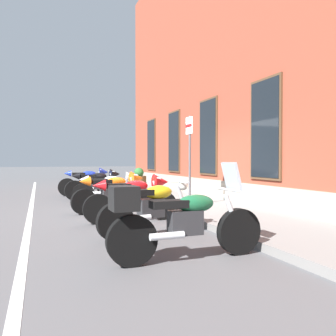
{
  "coord_description": "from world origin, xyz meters",
  "views": [
    {
      "loc": [
        8.75,
        -3.0,
        1.31
      ],
      "look_at": [
        0.56,
        0.06,
        1.13
      ],
      "focal_mm": 37.15,
      "sensor_mm": 36.0,
      "label": 1
    }
  ],
  "objects_px": {
    "motorcycle_white_sport": "(112,187)",
    "motorcycle_green_touring": "(180,220)",
    "motorcycle_yellow_naked": "(155,209)",
    "motorcycle_blue_sport": "(88,180)",
    "motorcycle_red_sport": "(135,196)",
    "barrel_planter": "(139,180)",
    "motorcycle_orange_sport": "(116,190)",
    "parking_sign": "(190,148)",
    "motorcycle_black_sport": "(98,183)"
  },
  "relations": [
    {
      "from": "motorcycle_yellow_naked",
      "to": "parking_sign",
      "type": "xyz_separation_m",
      "value": [
        -2.6,
        1.82,
        1.18
      ]
    },
    {
      "from": "motorcycle_black_sport",
      "to": "motorcycle_red_sport",
      "type": "height_order",
      "value": "motorcycle_black_sport"
    },
    {
      "from": "motorcycle_green_touring",
      "to": "barrel_planter",
      "type": "distance_m",
      "value": 9.83
    },
    {
      "from": "motorcycle_blue_sport",
      "to": "parking_sign",
      "type": "xyz_separation_m",
      "value": [
        4.96,
        1.95,
        1.08
      ]
    },
    {
      "from": "motorcycle_orange_sport",
      "to": "motorcycle_yellow_naked",
      "type": "bearing_deg",
      "value": 0.89
    },
    {
      "from": "motorcycle_yellow_naked",
      "to": "barrel_planter",
      "type": "relative_size",
      "value": 2.28
    },
    {
      "from": "motorcycle_blue_sport",
      "to": "barrel_planter",
      "type": "relative_size",
      "value": 2.3
    },
    {
      "from": "motorcycle_orange_sport",
      "to": "motorcycle_red_sport",
      "type": "height_order",
      "value": "motorcycle_orange_sport"
    },
    {
      "from": "motorcycle_white_sport",
      "to": "motorcycle_yellow_naked",
      "type": "xyz_separation_m",
      "value": [
        4.43,
        -0.13,
        -0.07
      ]
    },
    {
      "from": "motorcycle_black_sport",
      "to": "barrel_planter",
      "type": "xyz_separation_m",
      "value": [
        -1.96,
        1.96,
        -0.06
      ]
    },
    {
      "from": "motorcycle_white_sport",
      "to": "parking_sign",
      "type": "distance_m",
      "value": 2.73
    },
    {
      "from": "motorcycle_orange_sport",
      "to": "parking_sign",
      "type": "height_order",
      "value": "parking_sign"
    },
    {
      "from": "motorcycle_white_sport",
      "to": "parking_sign",
      "type": "relative_size",
      "value": 0.9
    },
    {
      "from": "motorcycle_white_sport",
      "to": "motorcycle_green_touring",
      "type": "xyz_separation_m",
      "value": [
        5.96,
        -0.28,
        -0.0
      ]
    },
    {
      "from": "motorcycle_blue_sport",
      "to": "motorcycle_white_sport",
      "type": "relative_size",
      "value": 0.97
    },
    {
      "from": "motorcycle_blue_sport",
      "to": "motorcycle_green_touring",
      "type": "height_order",
      "value": "motorcycle_green_touring"
    },
    {
      "from": "motorcycle_white_sport",
      "to": "motorcycle_yellow_naked",
      "type": "bearing_deg",
      "value": -1.65
    },
    {
      "from": "motorcycle_blue_sport",
      "to": "motorcycle_yellow_naked",
      "type": "relative_size",
      "value": 1.01
    },
    {
      "from": "motorcycle_blue_sport",
      "to": "motorcycle_yellow_naked",
      "type": "bearing_deg",
      "value": 0.95
    },
    {
      "from": "motorcycle_green_touring",
      "to": "barrel_planter",
      "type": "relative_size",
      "value": 2.45
    },
    {
      "from": "motorcycle_red_sport",
      "to": "motorcycle_green_touring",
      "type": "bearing_deg",
      "value": -4.13
    },
    {
      "from": "motorcycle_blue_sport",
      "to": "motorcycle_white_sport",
      "type": "height_order",
      "value": "motorcycle_blue_sport"
    },
    {
      "from": "barrel_planter",
      "to": "motorcycle_green_touring",
      "type": "bearing_deg",
      "value": -12.52
    },
    {
      "from": "motorcycle_blue_sport",
      "to": "barrel_planter",
      "type": "bearing_deg",
      "value": 103.2
    },
    {
      "from": "motorcycle_green_touring",
      "to": "parking_sign",
      "type": "distance_m",
      "value": 4.72
    },
    {
      "from": "motorcycle_blue_sport",
      "to": "motorcycle_green_touring",
      "type": "distance_m",
      "value": 9.1
    },
    {
      "from": "motorcycle_yellow_naked",
      "to": "motorcycle_green_touring",
      "type": "height_order",
      "value": "motorcycle_green_touring"
    },
    {
      "from": "motorcycle_orange_sport",
      "to": "motorcycle_yellow_naked",
      "type": "relative_size",
      "value": 1.03
    },
    {
      "from": "motorcycle_green_touring",
      "to": "barrel_planter",
      "type": "height_order",
      "value": "motorcycle_green_touring"
    },
    {
      "from": "motorcycle_white_sport",
      "to": "barrel_planter",
      "type": "distance_m",
      "value": 4.07
    },
    {
      "from": "motorcycle_white_sport",
      "to": "motorcycle_orange_sport",
      "type": "distance_m",
      "value": 1.41
    },
    {
      "from": "motorcycle_blue_sport",
      "to": "motorcycle_red_sport",
      "type": "bearing_deg",
      "value": 1.86
    },
    {
      "from": "motorcycle_white_sport",
      "to": "motorcycle_green_touring",
      "type": "height_order",
      "value": "motorcycle_green_touring"
    },
    {
      "from": "motorcycle_black_sport",
      "to": "motorcycle_green_touring",
      "type": "xyz_separation_m",
      "value": [
        7.63,
        -0.17,
        -0.02
      ]
    },
    {
      "from": "parking_sign",
      "to": "barrel_planter",
      "type": "bearing_deg",
      "value": 178.37
    },
    {
      "from": "motorcycle_black_sport",
      "to": "parking_sign",
      "type": "bearing_deg",
      "value": 27.37
    },
    {
      "from": "motorcycle_red_sport",
      "to": "motorcycle_blue_sport",
      "type": "bearing_deg",
      "value": -178.14
    },
    {
      "from": "motorcycle_black_sport",
      "to": "barrel_planter",
      "type": "distance_m",
      "value": 2.77
    },
    {
      "from": "motorcycle_yellow_naked",
      "to": "motorcycle_black_sport",
      "type": "bearing_deg",
      "value": 179.86
    },
    {
      "from": "motorcycle_orange_sport",
      "to": "motorcycle_yellow_naked",
      "type": "xyz_separation_m",
      "value": [
        3.03,
        0.05,
        -0.08
      ]
    },
    {
      "from": "motorcycle_red_sport",
      "to": "barrel_planter",
      "type": "bearing_deg",
      "value": 163.7
    },
    {
      "from": "motorcycle_yellow_naked",
      "to": "motorcycle_white_sport",
      "type": "bearing_deg",
      "value": 178.35
    },
    {
      "from": "motorcycle_orange_sport",
      "to": "motorcycle_red_sport",
      "type": "xyz_separation_m",
      "value": [
        1.5,
        0.12,
        -0.0
      ]
    },
    {
      "from": "motorcycle_white_sport",
      "to": "motorcycle_red_sport",
      "type": "xyz_separation_m",
      "value": [
        2.9,
        -0.06,
        0.01
      ]
    },
    {
      "from": "motorcycle_white_sport",
      "to": "motorcycle_green_touring",
      "type": "relative_size",
      "value": 0.96
    },
    {
      "from": "motorcycle_black_sport",
      "to": "motorcycle_white_sport",
      "type": "relative_size",
      "value": 0.99
    },
    {
      "from": "barrel_planter",
      "to": "motorcycle_black_sport",
      "type": "bearing_deg",
      "value": -45.07
    },
    {
      "from": "motorcycle_yellow_naked",
      "to": "motorcycle_green_touring",
      "type": "relative_size",
      "value": 0.93
    },
    {
      "from": "motorcycle_blue_sport",
      "to": "motorcycle_yellow_naked",
      "type": "height_order",
      "value": "motorcycle_blue_sport"
    },
    {
      "from": "motorcycle_green_touring",
      "to": "motorcycle_yellow_naked",
      "type": "bearing_deg",
      "value": 174.39
    }
  ]
}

